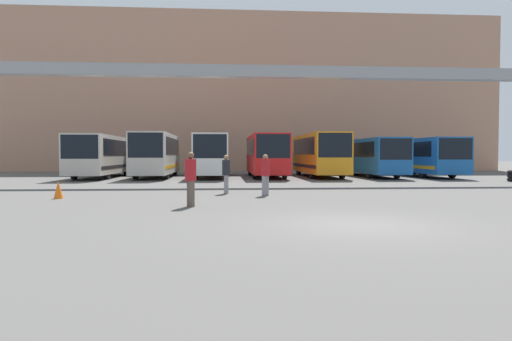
{
  "coord_description": "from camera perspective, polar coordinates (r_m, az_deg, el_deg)",
  "views": [
    {
      "loc": [
        -3.34,
        -10.99,
        1.74
      ],
      "look_at": [
        -1.15,
        19.13,
        0.69
      ],
      "focal_mm": 32.0,
      "sensor_mm": 36.0,
      "label": 1
    }
  ],
  "objects": [
    {
      "name": "pedestrian_near_right",
      "position": [
        15.38,
        -8.17,
        -0.89
      ],
      "size": [
        0.38,
        0.38,
        1.83
      ],
      "rotation": [
        0.0,
        0.0,
        2.02
      ],
      "color": "brown",
      "rests_on": "ground"
    },
    {
      "name": "bus_slot_0",
      "position": [
        36.88,
        -18.65,
        1.99
      ],
      "size": [
        2.61,
        11.2,
        3.13
      ],
      "color": "beige",
      "rests_on": "ground"
    },
    {
      "name": "overhead_gantry",
      "position": [
        28.09,
        2.76,
        10.84
      ],
      "size": [
        34.84,
        0.8,
        7.09
      ],
      "color": "gray",
      "rests_on": "ground"
    },
    {
      "name": "bus_slot_2",
      "position": [
        35.43,
        -5.54,
        2.14
      ],
      "size": [
        2.44,
        10.62,
        3.2
      ],
      "color": "silver",
      "rests_on": "ground"
    },
    {
      "name": "pedestrian_mid_left",
      "position": [
        19.33,
        1.18,
        -0.41
      ],
      "size": [
        0.36,
        0.36,
        1.75
      ],
      "rotation": [
        0.0,
        0.0,
        3.89
      ],
      "color": "gray",
      "rests_on": "ground"
    },
    {
      "name": "bus_slot_4",
      "position": [
        36.2,
        7.84,
        2.23
      ],
      "size": [
        2.54,
        10.62,
        3.31
      ],
      "color": "orange",
      "rests_on": "ground"
    },
    {
      "name": "bus_slot_3",
      "position": [
        35.44,
        1.25,
        2.17
      ],
      "size": [
        2.49,
        10.35,
        3.21
      ],
      "color": "red",
      "rests_on": "ground"
    },
    {
      "name": "traffic_cone",
      "position": [
        19.67,
        -23.47,
        -2.22
      ],
      "size": [
        0.36,
        0.36,
        0.7
      ],
      "color": "orange",
      "rests_on": "ground"
    },
    {
      "name": "bus_slot_6",
      "position": [
        39.43,
        19.63,
        1.85
      ],
      "size": [
        2.62,
        11.97,
        2.98
      ],
      "color": "#1959A5",
      "rests_on": "ground"
    },
    {
      "name": "ground_plane",
      "position": [
        11.62,
        12.67,
        -6.67
      ],
      "size": [
        200.0,
        200.0,
        0.0
      ],
      "primitive_type": "plane",
      "color": "#514F4C"
    },
    {
      "name": "pedestrian_far_center",
      "position": [
        20.37,
        -3.75,
        -0.33
      ],
      "size": [
        0.36,
        0.36,
        1.73
      ],
      "rotation": [
        0.0,
        0.0,
        4.79
      ],
      "color": "gray",
      "rests_on": "ground"
    },
    {
      "name": "bus_slot_5",
      "position": [
        37.69,
        13.95,
        1.88
      ],
      "size": [
        2.46,
        11.45,
        2.95
      ],
      "color": "#1959A5",
      "rests_on": "ground"
    },
    {
      "name": "building_backdrop",
      "position": [
        54.16,
        -0.6,
        9.03
      ],
      "size": [
        53.28,
        12.0,
        16.74
      ],
      "color": "tan",
      "rests_on": "ground"
    },
    {
      "name": "bus_slot_1",
      "position": [
        35.53,
        -12.32,
        2.19
      ],
      "size": [
        2.49,
        10.14,
        3.28
      ],
      "color": "beige",
      "rests_on": "ground"
    }
  ]
}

